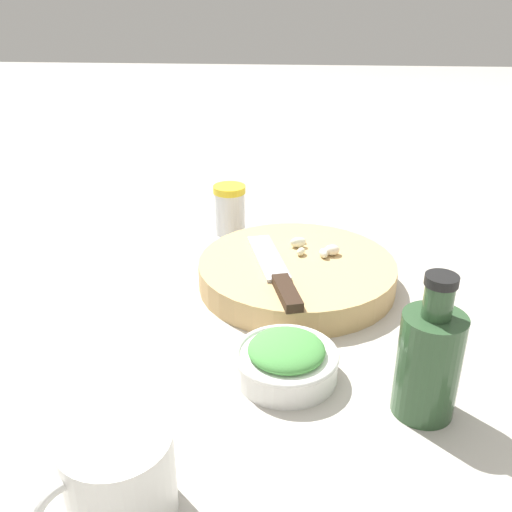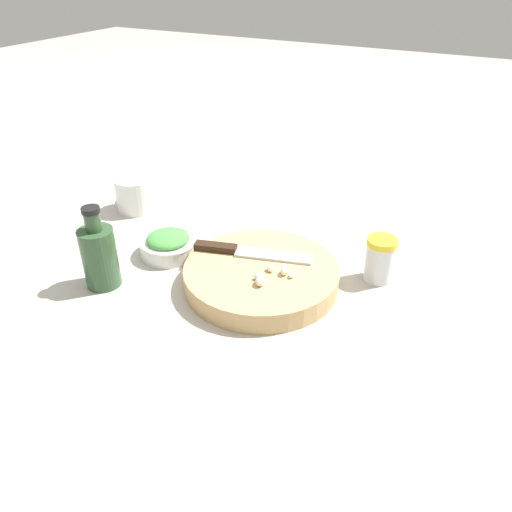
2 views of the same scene
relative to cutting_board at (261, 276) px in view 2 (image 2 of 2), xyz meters
name	(u,v)px [view 2 (image 2 of 2)]	position (x,y,z in m)	size (l,w,h in m)	color
ground_plane	(239,259)	(-0.08, 0.06, -0.02)	(5.00, 5.00, 0.00)	#B2ADA3
cutting_board	(261,276)	(0.00, 0.00, 0.00)	(0.28, 0.28, 0.04)	tan
chef_knife	(245,251)	(-0.05, 0.03, 0.02)	(0.23, 0.09, 0.01)	black
garlic_cloves	(271,275)	(0.03, -0.02, 0.03)	(0.06, 0.08, 0.02)	#EEE1C7
herb_bowl	(168,244)	(-0.22, 0.01, 0.00)	(0.12, 0.12, 0.05)	silver
spice_jar	(380,259)	(0.18, 0.12, 0.02)	(0.06, 0.06, 0.09)	silver
coffee_mug	(136,194)	(-0.41, 0.14, 0.02)	(0.11, 0.10, 0.08)	silver
oil_bottle	(99,255)	(-0.26, -0.13, 0.04)	(0.06, 0.06, 0.16)	#2D4C2D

